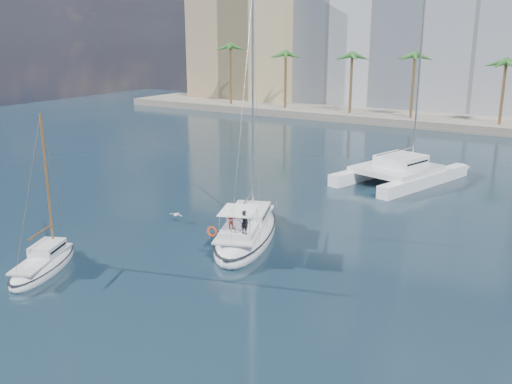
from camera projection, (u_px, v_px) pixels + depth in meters
The scene contains 10 objects.
ground at pixel (241, 253), 36.74m from camera, with size 160.00×160.00×0.00m, color black.
quay at pixel (459, 121), 86.62m from camera, with size 120.00×14.00×1.20m, color gray.
building_modern at pixel (411, 30), 98.87m from camera, with size 42.00×16.00×28.00m, color silver.
building_tan_left at pixel (252, 46), 111.51m from camera, with size 22.00×14.00×22.00m, color tan.
palm_left at pixel (255, 53), 97.83m from camera, with size 3.60×3.60×12.30m.
palm_centre at pixel (459, 57), 80.71m from camera, with size 3.60×3.60×12.30m.
main_sloop at pixel (246, 232), 39.00m from camera, with size 7.51×11.99×17.00m.
small_sloop at pixel (44, 264), 33.96m from camera, with size 4.63×7.07×9.75m.
catamaran at pixel (399, 169), 54.12m from camera, with size 10.11×14.61×19.21m.
seagull at pixel (176, 215), 42.51m from camera, with size 1.18×0.51×0.22m.
Camera 1 is at (18.79, -28.71, 13.73)m, focal length 40.00 mm.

